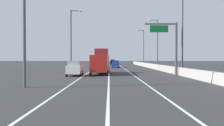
{
  "coord_description": "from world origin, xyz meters",
  "views": [
    {
      "loc": [
        -1.92,
        -3.72,
        2.42
      ],
      "look_at": [
        -1.4,
        49.02,
        1.42
      ],
      "focal_mm": 40.5,
      "sensor_mm": 36.0,
      "label": 1
    }
  ],
  "objects_px": {
    "box_truck": "(101,62)",
    "lamp_post_left_mid": "(72,36)",
    "car_black_0": "(113,62)",
    "car_white_2": "(75,69)",
    "lamp_post_right_third": "(157,41)",
    "lamp_post_right_fourth": "(143,45)",
    "lamp_post_right_second": "(181,30)",
    "lamp_post_left_near": "(27,9)",
    "car_blue_1": "(116,64)",
    "overhead_sign_gantry": "(171,42)"
  },
  "relations": [
    {
      "from": "box_truck",
      "to": "lamp_post_left_mid",
      "type": "bearing_deg",
      "value": 125.89
    },
    {
      "from": "car_black_0",
      "to": "car_white_2",
      "type": "xyz_separation_m",
      "value": [
        -5.96,
        -55.74,
        0.02
      ]
    },
    {
      "from": "lamp_post_right_third",
      "to": "lamp_post_right_fourth",
      "type": "relative_size",
      "value": 1.0
    },
    {
      "from": "lamp_post_right_second",
      "to": "box_truck",
      "type": "bearing_deg",
      "value": 167.1
    },
    {
      "from": "lamp_post_right_fourth",
      "to": "lamp_post_left_near",
      "type": "distance_m",
      "value": 61.14
    },
    {
      "from": "lamp_post_right_second",
      "to": "lamp_post_right_third",
      "type": "relative_size",
      "value": 1.0
    },
    {
      "from": "car_white_2",
      "to": "lamp_post_left_mid",
      "type": "bearing_deg",
      "value": 99.98
    },
    {
      "from": "car_blue_1",
      "to": "lamp_post_left_near",
      "type": "bearing_deg",
      "value": -100.8
    },
    {
      "from": "lamp_post_left_near",
      "to": "car_blue_1",
      "type": "height_order",
      "value": "lamp_post_left_near"
    },
    {
      "from": "lamp_post_right_third",
      "to": "lamp_post_left_near",
      "type": "bearing_deg",
      "value": -115.34
    },
    {
      "from": "car_black_0",
      "to": "car_white_2",
      "type": "bearing_deg",
      "value": -96.11
    },
    {
      "from": "lamp_post_right_second",
      "to": "lamp_post_left_near",
      "type": "xyz_separation_m",
      "value": [
        -17.05,
        -15.55,
        0.0
      ]
    },
    {
      "from": "lamp_post_left_mid",
      "to": "car_white_2",
      "type": "distance_m",
      "value": 13.36
    },
    {
      "from": "lamp_post_right_third",
      "to": "lamp_post_left_near",
      "type": "relative_size",
      "value": 1.0
    },
    {
      "from": "lamp_post_right_fourth",
      "to": "car_white_2",
      "type": "xyz_separation_m",
      "value": [
        -15.28,
        -44.8,
        -5.46
      ]
    },
    {
      "from": "overhead_sign_gantry",
      "to": "box_truck",
      "type": "bearing_deg",
      "value": 162.79
    },
    {
      "from": "box_truck",
      "to": "lamp_post_left_near",
      "type": "bearing_deg",
      "value": -106.53
    },
    {
      "from": "lamp_post_left_mid",
      "to": "lamp_post_right_third",
      "type": "bearing_deg",
      "value": 32.43
    },
    {
      "from": "lamp_post_left_near",
      "to": "car_black_0",
      "type": "relative_size",
      "value": 2.55
    },
    {
      "from": "overhead_sign_gantry",
      "to": "lamp_post_right_third",
      "type": "bearing_deg",
      "value": 84.71
    },
    {
      "from": "car_white_2",
      "to": "lamp_post_right_fourth",
      "type": "bearing_deg",
      "value": 71.16
    },
    {
      "from": "lamp_post_right_third",
      "to": "car_blue_1",
      "type": "height_order",
      "value": "lamp_post_right_third"
    },
    {
      "from": "overhead_sign_gantry",
      "to": "box_truck",
      "type": "height_order",
      "value": "overhead_sign_gantry"
    },
    {
      "from": "lamp_post_right_fourth",
      "to": "lamp_post_left_mid",
      "type": "bearing_deg",
      "value": -117.95
    },
    {
      "from": "lamp_post_right_fourth",
      "to": "car_blue_1",
      "type": "distance_m",
      "value": 18.46
    },
    {
      "from": "box_truck",
      "to": "lamp_post_right_second",
      "type": "bearing_deg",
      "value": -12.9
    },
    {
      "from": "car_blue_1",
      "to": "car_white_2",
      "type": "bearing_deg",
      "value": -102.02
    },
    {
      "from": "overhead_sign_gantry",
      "to": "car_black_0",
      "type": "height_order",
      "value": "overhead_sign_gantry"
    },
    {
      "from": "lamp_post_right_fourth",
      "to": "lamp_post_left_near",
      "type": "xyz_separation_m",
      "value": [
        -17.27,
        -58.65,
        0.0
      ]
    },
    {
      "from": "lamp_post_right_third",
      "to": "lamp_post_right_fourth",
      "type": "distance_m",
      "value": 21.55
    },
    {
      "from": "lamp_post_right_third",
      "to": "box_truck",
      "type": "height_order",
      "value": "lamp_post_right_third"
    },
    {
      "from": "lamp_post_right_second",
      "to": "lamp_post_right_third",
      "type": "bearing_deg",
      "value": 88.62
    },
    {
      "from": "lamp_post_right_second",
      "to": "lamp_post_left_mid",
      "type": "bearing_deg",
      "value": 149.02
    },
    {
      "from": "lamp_post_left_mid",
      "to": "car_blue_1",
      "type": "relative_size",
      "value": 2.49
    },
    {
      "from": "overhead_sign_gantry",
      "to": "car_black_0",
      "type": "xyz_separation_m",
      "value": [
        -7.58,
        54.51,
        -3.75
      ]
    },
    {
      "from": "overhead_sign_gantry",
      "to": "lamp_post_left_near",
      "type": "relative_size",
      "value": 0.66
    },
    {
      "from": "lamp_post_left_near",
      "to": "car_white_2",
      "type": "relative_size",
      "value": 2.73
    },
    {
      "from": "lamp_post_right_third",
      "to": "lamp_post_left_mid",
      "type": "height_order",
      "value": "same"
    },
    {
      "from": "car_black_0",
      "to": "car_white_2",
      "type": "height_order",
      "value": "car_white_2"
    },
    {
      "from": "overhead_sign_gantry",
      "to": "lamp_post_right_second",
      "type": "xyz_separation_m",
      "value": [
        1.52,
        0.47,
        1.73
      ]
    },
    {
      "from": "lamp_post_left_near",
      "to": "car_black_0",
      "type": "xyz_separation_m",
      "value": [
        7.95,
        69.59,
        -5.48
      ]
    },
    {
      "from": "car_white_2",
      "to": "box_truck",
      "type": "height_order",
      "value": "box_truck"
    },
    {
      "from": "car_white_2",
      "to": "box_truck",
      "type": "relative_size",
      "value": 0.41
    },
    {
      "from": "car_white_2",
      "to": "box_truck",
      "type": "xyz_separation_m",
      "value": [
        3.42,
        4.36,
        0.81
      ]
    },
    {
      "from": "lamp_post_left_mid",
      "to": "car_black_0",
      "type": "xyz_separation_m",
      "value": [
        8.08,
        43.73,
        -5.48
      ]
    },
    {
      "from": "lamp_post_left_mid",
      "to": "box_truck",
      "type": "relative_size",
      "value": 1.13
    },
    {
      "from": "lamp_post_right_fourth",
      "to": "lamp_post_left_mid",
      "type": "distance_m",
      "value": 37.12
    },
    {
      "from": "lamp_post_right_second",
      "to": "lamp_post_left_near",
      "type": "relative_size",
      "value": 1.0
    },
    {
      "from": "lamp_post_right_fourth",
      "to": "lamp_post_left_mid",
      "type": "xyz_separation_m",
      "value": [
        -17.4,
        -32.79,
        0.0
      ]
    },
    {
      "from": "box_truck",
      "to": "overhead_sign_gantry",
      "type": "bearing_deg",
      "value": -17.21
    }
  ]
}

